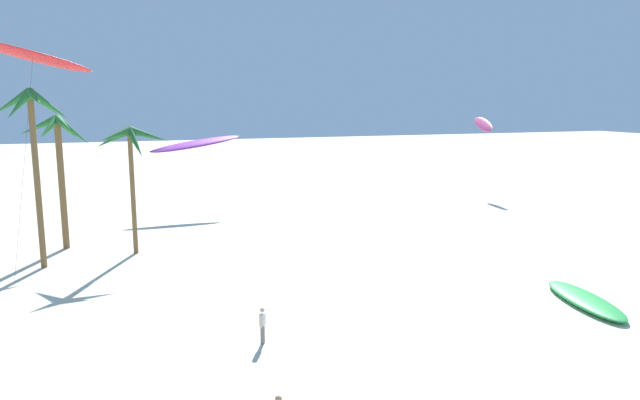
# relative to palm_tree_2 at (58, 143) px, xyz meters

# --- Properties ---
(palm_tree_2) EXTENTS (4.71, 4.74, 9.21)m
(palm_tree_2) POSITION_rel_palm_tree_2_xyz_m (0.00, 0.00, 0.00)
(palm_tree_2) COLOR brown
(palm_tree_2) RESTS_ON ground
(palm_tree_3) EXTENTS (4.48, 4.80, 10.89)m
(palm_tree_3) POSITION_rel_palm_tree_2_xyz_m (-0.95, -4.61, 1.62)
(palm_tree_3) COLOR brown
(palm_tree_3) RESTS_ON ground
(palm_tree_4) EXTENTS (4.85, 4.56, 8.52)m
(palm_tree_4) POSITION_rel_palm_tree_2_xyz_m (4.58, -3.05, -0.13)
(palm_tree_4) COLOR brown
(palm_tree_4) RESTS_ON ground
(flying_kite_0) EXTENTS (7.01, 5.21, 13.92)m
(flying_kite_0) POSITION_rel_palm_tree_2_xyz_m (-0.73, -3.57, 5.42)
(flying_kite_0) COLOR red
(flying_kite_0) RESTS_ON ground
(flying_kite_1) EXTENTS (3.71, 10.74, 8.72)m
(flying_kite_1) POSITION_rel_palm_tree_2_xyz_m (41.91, 11.28, 0.23)
(flying_kite_1) COLOR #EA5193
(flying_kite_1) RESTS_ON ground
(flying_kite_4) EXTENTS (8.75, 11.28, 7.18)m
(flying_kite_4) POSITION_rel_palm_tree_2_xyz_m (10.72, 11.38, -1.12)
(flying_kite_4) COLOR purple
(flying_kite_4) RESTS_ON ground
(grounded_kite_0) EXTENTS (3.09, 6.43, 0.42)m
(grounded_kite_0) POSITION_rel_palm_tree_2_xyz_m (25.50, -20.97, -7.12)
(grounded_kite_0) COLOR green
(grounded_kite_0) RESTS_ON ground
(person_far_watcher) EXTENTS (0.33, 0.45, 1.58)m
(person_far_watcher) POSITION_rel_palm_tree_2_xyz_m (8.97, -20.17, -6.47)
(person_far_watcher) COLOR slate
(person_far_watcher) RESTS_ON ground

